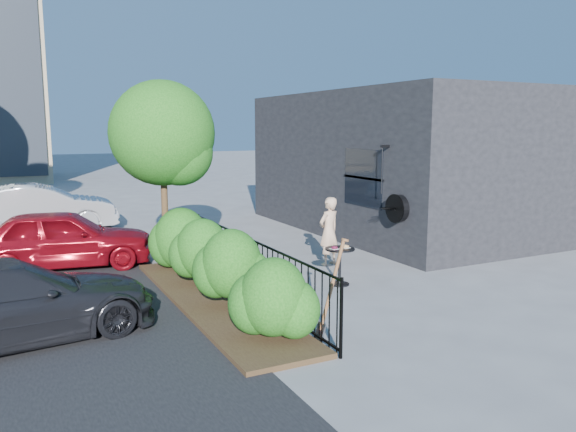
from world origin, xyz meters
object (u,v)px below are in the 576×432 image
patio_tree (166,140)px  cafe_table (340,260)px  car_silver (40,208)px  woman (329,231)px  car_red (62,238)px  car_darkgrey (6,302)px  shovel (330,294)px

patio_tree → cafe_table: bearing=-46.9°
cafe_table → car_silver: (-4.81, 8.64, 0.20)m
patio_tree → woman: bearing=-22.0°
car_red → cafe_table: bearing=-120.7°
patio_tree → woman: patio_tree is taller
car_silver → car_darkgrey: bearing=176.8°
woman → shovel: bearing=41.9°
patio_tree → car_darkgrey: bearing=-134.8°
woman → car_silver: woman is taller
cafe_table → woman: bearing=66.8°
woman → car_darkgrey: size_ratio=0.37×
woman → shovel: 4.38m
cafe_table → shovel: 2.82m
patio_tree → car_darkgrey: 4.99m
shovel → car_red: shovel is taller
shovel → car_darkgrey: 4.55m
cafe_table → car_red: bearing=140.2°
cafe_table → car_red: size_ratio=0.20×
cafe_table → car_silver: bearing=119.1°
car_red → patio_tree: bearing=-109.2°
shovel → car_red: 6.87m
car_silver → car_darkgrey: (-0.95, -9.08, -0.10)m
shovel → car_red: (-3.03, 6.17, -0.01)m
cafe_table → shovel: shovel is taller
patio_tree → car_silver: 6.62m
patio_tree → cafe_table: size_ratio=5.11×
patio_tree → woman: size_ratio=2.60×
patio_tree → car_darkgrey: patio_tree is taller
cafe_table → car_darkgrey: (-5.76, -0.43, 0.10)m
woman → car_red: woman is taller
patio_tree → car_darkgrey: size_ratio=0.95×
shovel → woman: bearing=59.3°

